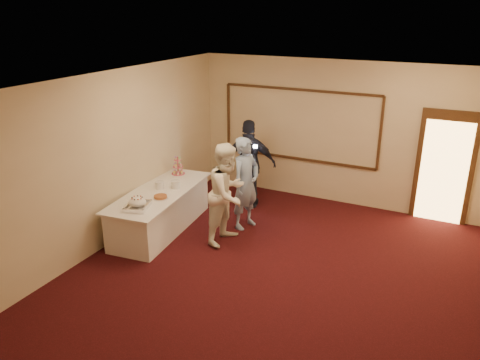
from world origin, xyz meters
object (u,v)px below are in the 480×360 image
object	(u,v)px
plate_stack_b	(176,184)
woman	(228,194)
man	(246,183)
guest	(249,164)
cupcake_stand	(178,167)
pavlova_tray	(137,204)
plate_stack_a	(160,185)
tart	(160,197)
buffet_table	(161,210)

from	to	relation	value
plate_stack_b	woman	size ratio (longest dim) A/B	0.10
man	guest	distance (m)	0.99
cupcake_stand	woman	distance (m)	1.75
cupcake_stand	pavlova_tray	bearing A→B (deg)	-79.29
man	cupcake_stand	bearing A→B (deg)	100.26
plate_stack_a	woman	xyz separation A→B (m)	(1.42, 0.05, 0.07)
man	plate_stack_b	bearing A→B (deg)	129.82
pavlova_tray	woman	world-z (taller)	woman
man	guest	world-z (taller)	guest
plate_stack_b	tart	size ratio (longest dim) A/B	0.65
woman	plate_stack_a	bearing A→B (deg)	98.18
plate_stack_a	man	size ratio (longest dim) A/B	0.10
pavlova_tray	plate_stack_b	bearing A→B (deg)	86.47
pavlova_tray	plate_stack_a	distance (m)	0.92
pavlova_tray	guest	world-z (taller)	guest
cupcake_stand	buffet_table	bearing A→B (deg)	-77.52
tart	guest	bearing A→B (deg)	68.10
pavlova_tray	man	xyz separation A→B (m)	(1.27, 1.60, 0.03)
plate_stack_a	man	distance (m)	1.61
buffet_table	pavlova_tray	xyz separation A→B (m)	(0.12, -0.80, 0.46)
pavlova_tray	cupcake_stand	bearing A→B (deg)	100.71
tart	woman	world-z (taller)	woman
buffet_table	woman	size ratio (longest dim) A/B	1.44
pavlova_tray	man	distance (m)	2.04
plate_stack_b	plate_stack_a	bearing A→B (deg)	-148.17
tart	guest	world-z (taller)	guest
man	guest	xyz separation A→B (m)	(-0.36, 0.92, 0.05)
plate_stack_a	cupcake_stand	bearing A→B (deg)	99.65
buffet_table	plate_stack_b	distance (m)	0.56
cupcake_stand	plate_stack_b	distance (m)	0.80
pavlova_tray	plate_stack_a	xyz separation A→B (m)	(-0.19, 0.90, -0.01)
buffet_table	plate_stack_a	size ratio (longest dim) A/B	15.42
cupcake_stand	guest	world-z (taller)	guest
woman	pavlova_tray	bearing A→B (deg)	134.00
cupcake_stand	guest	size ratio (longest dim) A/B	0.22
pavlova_tray	man	world-z (taller)	man
plate_stack_b	man	xyz separation A→B (m)	(1.20, 0.54, 0.04)
cupcake_stand	tart	xyz separation A→B (m)	(0.43, -1.23, -0.12)
guest	buffet_table	bearing A→B (deg)	39.77
pavlova_tray	cupcake_stand	world-z (taller)	cupcake_stand
man	woman	world-z (taller)	woman
buffet_table	woman	world-z (taller)	woman
tart	buffet_table	bearing A→B (deg)	128.43
plate_stack_b	guest	world-z (taller)	guest
woman	tart	bearing A→B (deg)	117.37
plate_stack_a	woman	world-z (taller)	woman
plate_stack_b	tart	distance (m)	0.55
plate_stack_a	tart	bearing A→B (deg)	-53.16
tart	man	size ratio (longest dim) A/B	0.15
buffet_table	guest	world-z (taller)	guest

